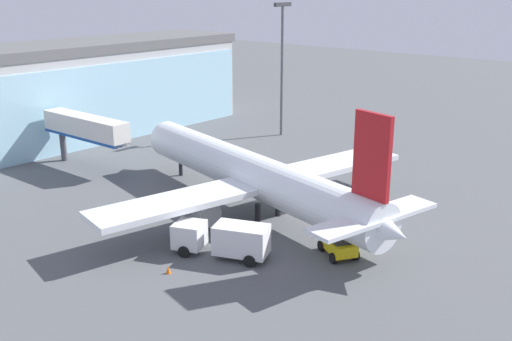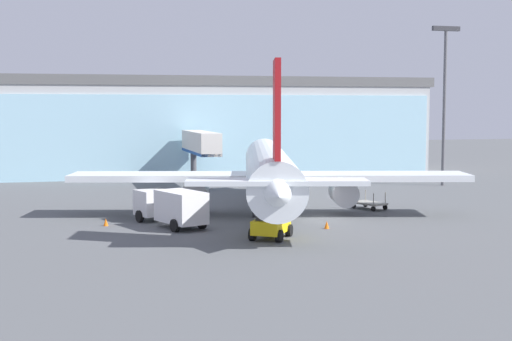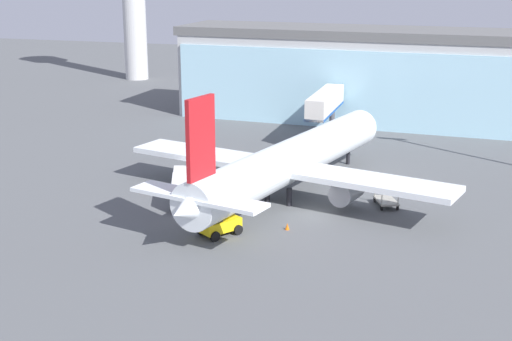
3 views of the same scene
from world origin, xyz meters
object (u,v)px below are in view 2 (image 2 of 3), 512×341
(airplane, at_px, (269,171))
(pushback_tug, at_px, (271,224))
(safety_cone_nose, at_px, (327,225))
(safety_cone_wingtip, at_px, (106,222))
(baggage_cart, at_px, (369,203))
(jet_bridge, at_px, (201,144))
(apron_light_mast, at_px, (445,91))
(catering_truck, at_px, (171,206))

(airplane, height_order, pushback_tug, airplane)
(safety_cone_nose, distance_m, safety_cone_wingtip, 15.91)
(baggage_cart, xyz_separation_m, safety_cone_wingtip, (-21.89, -3.08, -0.23))
(safety_cone_nose, height_order, safety_cone_wingtip, same)
(jet_bridge, xyz_separation_m, pushback_tug, (-1.41, -33.52, -3.54))
(jet_bridge, xyz_separation_m, safety_cone_wingtip, (-11.58, -25.69, -4.24))
(apron_light_mast, bearing_deg, pushback_tug, -136.10)
(jet_bridge, distance_m, catering_truck, 27.93)
(baggage_cart, distance_m, pushback_tug, 16.03)
(apron_light_mast, bearing_deg, safety_cone_wingtip, -153.96)
(catering_truck, xyz_separation_m, pushback_tug, (5.55, -6.65, -0.49))
(baggage_cart, height_order, safety_cone_wingtip, baggage_cart)
(pushback_tug, bearing_deg, airplane, 18.02)
(jet_bridge, distance_m, pushback_tug, 33.74)
(airplane, bearing_deg, safety_cone_nose, -152.13)
(jet_bridge, relative_size, catering_truck, 1.65)
(catering_truck, distance_m, baggage_cart, 17.83)
(catering_truck, height_order, pushback_tug, catering_truck)
(baggage_cart, xyz_separation_m, safety_cone_nose, (-6.83, -8.19, -0.23))
(jet_bridge, bearing_deg, airplane, -176.61)
(safety_cone_nose, xyz_separation_m, safety_cone_wingtip, (-15.06, 5.11, 0.00))
(jet_bridge, xyz_separation_m, safety_cone_nose, (3.49, -30.80, -4.24))
(airplane, bearing_deg, baggage_cart, -74.58)
(pushback_tug, bearing_deg, safety_cone_nose, -27.67)
(pushback_tug, bearing_deg, baggage_cart, -13.78)
(safety_cone_wingtip, bearing_deg, catering_truck, -14.43)
(airplane, distance_m, safety_cone_nose, 8.77)
(baggage_cart, distance_m, safety_cone_nose, 10.67)
(apron_light_mast, height_order, baggage_cart, apron_light_mast)
(apron_light_mast, distance_m, baggage_cart, 23.62)
(baggage_cart, bearing_deg, jet_bridge, 1.04)
(airplane, xyz_separation_m, catering_truck, (-8.46, -4.02, -1.96))
(apron_light_mast, relative_size, catering_truck, 2.28)
(airplane, bearing_deg, catering_truck, 129.21)
(jet_bridge, distance_m, safety_cone_wingtip, 28.49)
(airplane, relative_size, safety_cone_wingtip, 63.04)
(jet_bridge, height_order, pushback_tug, jet_bridge)
(airplane, height_order, catering_truck, airplane)
(safety_cone_nose, bearing_deg, catering_truck, 159.43)
(apron_light_mast, xyz_separation_m, airplane, (-24.10, -15.32, -6.93))
(jet_bridge, relative_size, baggage_cart, 3.90)
(catering_truck, height_order, baggage_cart, catering_truck)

